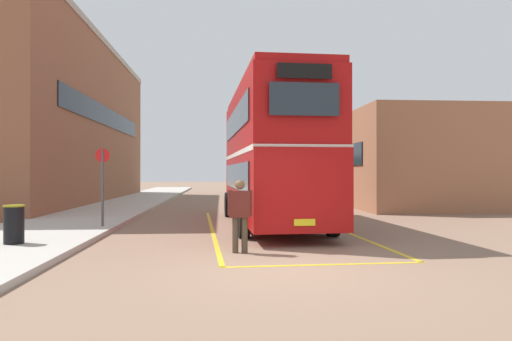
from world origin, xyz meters
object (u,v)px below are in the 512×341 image
Objects in this scene: pedestrian_boarding at (240,211)px; litter_bin at (14,224)px; double_decker_bus at (271,153)px; bus_stop_sign at (103,179)px; single_deck_bus at (277,175)px.

pedestrian_boarding is 5.42m from litter_bin.
pedestrian_boarding is at bearing -102.97° from double_decker_bus.
litter_bin is 3.94m from bus_stop_sign.
double_decker_bus is 4.30× the size of bus_stop_sign.
litter_bin is at bearing -144.00° from double_decker_bus.
bus_stop_sign is (-4.16, 4.48, 0.67)m from pedestrian_boarding.
double_decker_bus is 20.92m from single_deck_bus.
single_deck_bus reaches higher than litter_bin.
bus_stop_sign is at bearing -167.46° from double_decker_bus.
single_deck_bus is 26.73m from pedestrian_boarding.
single_deck_bus is (2.68, 20.73, -0.87)m from double_decker_bus.
bus_stop_sign is (1.18, 3.61, 1.02)m from litter_bin.
single_deck_bus is at bearing 69.63° from bus_stop_sign.
double_decker_bus reaches higher than single_deck_bus.
double_decker_bus is at bearing -97.36° from single_deck_bus.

